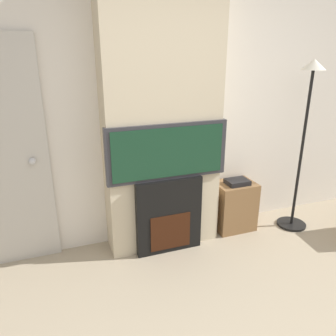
{
  "coord_description": "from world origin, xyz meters",
  "views": [
    {
      "loc": [
        -0.95,
        -0.95,
        1.84
      ],
      "look_at": [
        0.0,
        1.67,
        0.84
      ],
      "focal_mm": 35.0,
      "sensor_mm": 36.0,
      "label": 1
    }
  ],
  "objects_px": {
    "fireplace": "(168,215)",
    "media_stand": "(234,205)",
    "television": "(168,152)",
    "floor_lamp": "(305,126)"
  },
  "relations": [
    {
      "from": "fireplace",
      "to": "media_stand",
      "type": "xyz_separation_m",
      "value": [
        0.81,
        0.14,
        -0.1
      ]
    },
    {
      "from": "media_stand",
      "to": "television",
      "type": "bearing_deg",
      "value": -169.89
    },
    {
      "from": "floor_lamp",
      "to": "media_stand",
      "type": "xyz_separation_m",
      "value": [
        -0.65,
        0.18,
        -0.86
      ]
    },
    {
      "from": "floor_lamp",
      "to": "television",
      "type": "bearing_deg",
      "value": 178.41
    },
    {
      "from": "television",
      "to": "media_stand",
      "type": "xyz_separation_m",
      "value": [
        0.81,
        0.14,
        -0.72
      ]
    },
    {
      "from": "television",
      "to": "floor_lamp",
      "type": "xyz_separation_m",
      "value": [
        1.46,
        -0.04,
        0.13
      ]
    },
    {
      "from": "floor_lamp",
      "to": "fireplace",
      "type": "bearing_deg",
      "value": 178.33
    },
    {
      "from": "fireplace",
      "to": "floor_lamp",
      "type": "xyz_separation_m",
      "value": [
        1.46,
        -0.04,
        0.76
      ]
    },
    {
      "from": "floor_lamp",
      "to": "media_stand",
      "type": "relative_size",
      "value": 3.06
    },
    {
      "from": "fireplace",
      "to": "television",
      "type": "xyz_separation_m",
      "value": [
        0.0,
        -0.0,
        0.63
      ]
    }
  ]
}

